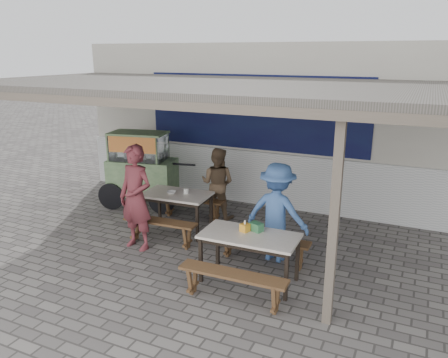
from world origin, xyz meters
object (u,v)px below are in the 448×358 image
at_px(bench_right_wall, 263,243).
at_px(bench_left_wall, 192,203).
at_px(patron_street_side, 136,198).
at_px(condiment_jar, 186,191).
at_px(patron_wall_side, 217,183).
at_px(patron_right_table, 277,212).
at_px(condiment_bowl, 172,192).
at_px(donation_box, 256,227).
at_px(bench_right_street, 233,280).
at_px(table_right, 250,239).
at_px(vendor_cart, 141,167).
at_px(tissue_box, 245,228).
at_px(bench_left_street, 160,227).
at_px(table_left, 177,197).

bearing_deg(bench_right_wall, bench_left_wall, 146.76).
distance_m(patron_street_side, condiment_jar, 1.08).
distance_m(bench_right_wall, patron_wall_side, 2.22).
height_order(patron_right_table, condiment_bowl, patron_right_table).
xyz_separation_m(patron_wall_side, donation_box, (1.61, -2.02, 0.08)).
distance_m(bench_left_wall, patron_street_side, 1.71).
bearing_deg(bench_right_wall, bench_right_street, -90.00).
distance_m(table_right, condiment_bowl, 2.36).
bearing_deg(bench_left_wall, table_right, -46.88).
distance_m(vendor_cart, donation_box, 3.95).
xyz_separation_m(patron_street_side, patron_wall_side, (0.63, 1.90, -0.18)).
xyz_separation_m(patron_wall_side, condiment_bowl, (-0.47, -1.01, 0.04)).
xyz_separation_m(bench_right_street, patron_wall_side, (-1.59, 2.83, 0.40)).
xyz_separation_m(patron_street_side, condiment_bowl, (0.16, 0.89, -0.14)).
bearing_deg(condiment_jar, vendor_cart, 152.38).
relative_size(bench_left_wall, condiment_bowl, 7.89).
relative_size(patron_street_side, tissue_box, 15.43).
height_order(bench_right_street, tissue_box, tissue_box).
bearing_deg(bench_right_street, bench_left_street, 146.68).
height_order(bench_left_wall, donation_box, donation_box).
height_order(table_left, patron_wall_side, patron_wall_side).
bearing_deg(table_left, table_right, -35.58).
relative_size(table_right, patron_right_table, 0.88).
xyz_separation_m(patron_wall_side, tissue_box, (1.46, -2.10, 0.07)).
distance_m(table_left, condiment_jar, 0.22).
distance_m(patron_wall_side, condiment_bowl, 1.11).
height_order(condiment_jar, condiment_bowl, condiment_jar).
bearing_deg(bench_left_street, tissue_box, -18.56).
relative_size(vendor_cart, patron_right_table, 1.21).
relative_size(table_left, patron_right_table, 0.79).
distance_m(table_left, patron_wall_side, 1.04).
relative_size(bench_left_street, bench_right_wall, 0.89).
distance_m(bench_left_street, vendor_cart, 2.22).
height_order(patron_street_side, condiment_bowl, patron_street_side).
distance_m(donation_box, condiment_jar, 2.14).
bearing_deg(bench_right_street, donation_box, 86.96).
distance_m(patron_right_table, condiment_bowl, 2.19).
xyz_separation_m(vendor_cart, tissue_box, (3.28, -2.04, -0.09)).
distance_m(bench_right_street, condiment_jar, 2.68).
distance_m(bench_right_wall, condiment_bowl, 2.14).
xyz_separation_m(table_right, donation_box, (0.04, 0.17, 0.14)).
xyz_separation_m(bench_right_wall, condiment_jar, (-1.77, 0.64, 0.46)).
height_order(table_right, patron_right_table, patron_right_table).
bearing_deg(patron_street_side, bench_right_wall, 17.17).
bearing_deg(table_left, patron_right_table, -13.04).
distance_m(bench_left_street, patron_right_table, 2.12).
height_order(patron_wall_side, condiment_jar, patron_wall_side).
height_order(table_left, condiment_bowl, condiment_bowl).
xyz_separation_m(table_left, donation_box, (2.00, -1.05, 0.14)).
xyz_separation_m(patron_street_side, condiment_jar, (0.41, 1.00, -0.12)).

